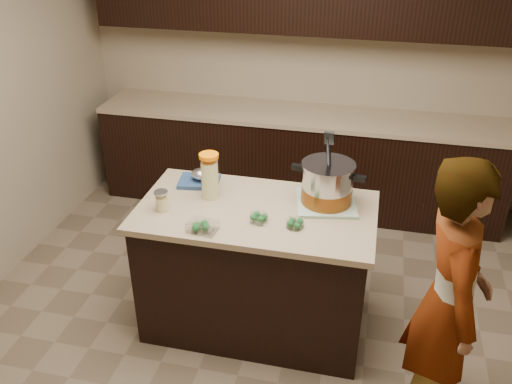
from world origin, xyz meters
TOP-DOWN VIEW (x-y plane):
  - ground_plane at (0.00, 0.00)m, footprint 4.00×4.00m
  - room_shell at (0.00, 0.00)m, footprint 4.04×4.04m
  - back_cabinets at (0.00, 1.74)m, footprint 3.60×0.63m
  - island at (0.00, 0.00)m, footprint 1.46×0.81m
  - dish_towel at (0.41, 0.16)m, footprint 0.42×0.42m
  - stock_pot at (0.41, 0.16)m, footprint 0.46×0.38m
  - lemonade_pitcher at (-0.32, 0.09)m, footprint 0.16×0.16m
  - mason_jar at (-0.55, -0.14)m, footprint 0.11×0.11m
  - broccoli_tub_left at (0.05, -0.14)m, footprint 0.13×0.13m
  - broccoli_tub_right at (0.27, -0.15)m, footprint 0.13×0.13m
  - broccoli_tub_rect at (-0.24, -0.31)m, footprint 0.18×0.14m
  - blue_tray at (-0.44, 0.24)m, footprint 0.29×0.24m
  - person at (1.11, -0.51)m, footprint 0.44×0.62m

SIDE VIEW (x-z plane):
  - ground_plane at x=0.00m, z-range 0.00..0.00m
  - island at x=0.00m, z-range 0.00..0.90m
  - person at x=1.11m, z-range 0.00..1.60m
  - dish_towel at x=0.41m, z-range 0.90..0.92m
  - broccoli_tub_right at x=0.27m, z-range 0.90..0.95m
  - broccoli_tub_left at x=0.05m, z-range 0.90..0.95m
  - broccoli_tub_rect at x=-0.24m, z-range 0.90..0.96m
  - blue_tray at x=-0.44m, z-range 0.88..0.98m
  - back_cabinets at x=0.00m, z-range -0.22..2.10m
  - mason_jar at x=-0.55m, z-range 0.89..1.03m
  - stock_pot at x=0.41m, z-range 0.80..1.26m
  - lemonade_pitcher at x=-0.32m, z-range 0.89..1.18m
  - room_shell at x=0.00m, z-range 0.35..3.07m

